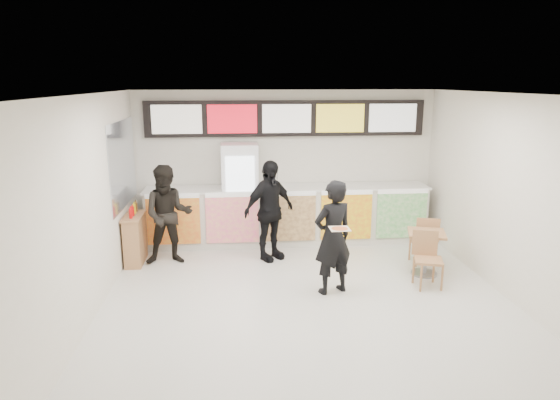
{
  "coord_description": "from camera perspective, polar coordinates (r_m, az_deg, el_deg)",
  "views": [
    {
      "loc": [
        -1.03,
        -6.42,
        3.17
      ],
      "look_at": [
        -0.33,
        1.2,
        1.34
      ],
      "focal_mm": 32.0,
      "sensor_mm": 36.0,
      "label": 1
    }
  ],
  "objects": [
    {
      "name": "floor",
      "position": [
        7.24,
        3.56,
        -12.54
      ],
      "size": [
        7.0,
        7.0,
        0.0
      ],
      "primitive_type": "plane",
      "color": "beige",
      "rests_on": "ground"
    },
    {
      "name": "ceiling",
      "position": [
        6.51,
        3.95,
        11.94
      ],
      "size": [
        7.0,
        7.0,
        0.0
      ],
      "primitive_type": "plane",
      "rotation": [
        3.14,
        0.0,
        0.0
      ],
      "color": "white",
      "rests_on": "wall_back"
    },
    {
      "name": "wall_back",
      "position": [
        10.12,
        0.67,
        3.97
      ],
      "size": [
        6.0,
        0.0,
        6.0
      ],
      "primitive_type": "plane",
      "rotation": [
        1.57,
        0.0,
        0.0
      ],
      "color": "silver",
      "rests_on": "floor"
    },
    {
      "name": "wall_left",
      "position": [
        6.92,
        -21.61,
        -1.46
      ],
      "size": [
        0.0,
        7.0,
        7.0
      ],
      "primitive_type": "plane",
      "rotation": [
        1.57,
        0.0,
        1.57
      ],
      "color": "silver",
      "rests_on": "floor"
    },
    {
      "name": "wall_right",
      "position": [
        7.77,
        26.18,
        -0.36
      ],
      "size": [
        0.0,
        7.0,
        7.0
      ],
      "primitive_type": "plane",
      "rotation": [
        1.57,
        0.0,
        -1.57
      ],
      "color": "silver",
      "rests_on": "floor"
    },
    {
      "name": "service_counter",
      "position": [
        9.92,
        0.9,
        -1.71
      ],
      "size": [
        5.56,
        0.77,
        1.14
      ],
      "color": "silver",
      "rests_on": "floor"
    },
    {
      "name": "menu_board",
      "position": [
        9.92,
        0.74,
        9.31
      ],
      "size": [
        5.5,
        0.14,
        0.7
      ],
      "color": "black",
      "rests_on": "wall_back"
    },
    {
      "name": "drinks_fridge",
      "position": [
        9.78,
        -4.56,
        0.62
      ],
      "size": [
        0.7,
        0.67,
        2.0
      ],
      "color": "white",
      "rests_on": "floor"
    },
    {
      "name": "mirror_panel",
      "position": [
        9.2,
        -17.52,
        3.97
      ],
      "size": [
        0.01,
        2.0,
        1.5
      ],
      "primitive_type": "cube",
      "color": "#B2B7BF",
      "rests_on": "wall_left"
    },
    {
      "name": "customer_main",
      "position": [
        7.55,
        6.07,
        -4.28
      ],
      "size": [
        0.75,
        0.63,
        1.76
      ],
      "primitive_type": "imported",
      "rotation": [
        0.0,
        0.0,
        3.52
      ],
      "color": "black",
      "rests_on": "floor"
    },
    {
      "name": "customer_left",
      "position": [
        8.94,
        -12.66,
        -1.68
      ],
      "size": [
        0.9,
        0.73,
        1.77
      ],
      "primitive_type": "imported",
      "rotation": [
        0.0,
        0.0,
        0.07
      ],
      "color": "black",
      "rests_on": "floor"
    },
    {
      "name": "customer_mid",
      "position": [
        8.92,
        -1.24,
        -1.22
      ],
      "size": [
        1.13,
        0.97,
        1.82
      ],
      "primitive_type": "imported",
      "rotation": [
        0.0,
        0.0,
        0.6
      ],
      "color": "black",
      "rests_on": "floor"
    },
    {
      "name": "pizza_slice",
      "position": [
        7.05,
        6.83,
        -3.23
      ],
      "size": [
        0.36,
        0.36,
        0.02
      ],
      "color": "beige",
      "rests_on": "customer_main"
    },
    {
      "name": "cafe_table",
      "position": [
        8.66,
        16.33,
        -4.97
      ],
      "size": [
        0.82,
        1.56,
        0.88
      ],
      "rotation": [
        0.0,
        0.0,
        -0.29
      ],
      "color": "#AD774F",
      "rests_on": "floor"
    },
    {
      "name": "condiment_ledge",
      "position": [
        9.22,
        -16.23,
        -4.25
      ],
      "size": [
        0.32,
        0.78,
        1.04
      ],
      "color": "#AD774F",
      "rests_on": "floor"
    }
  ]
}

